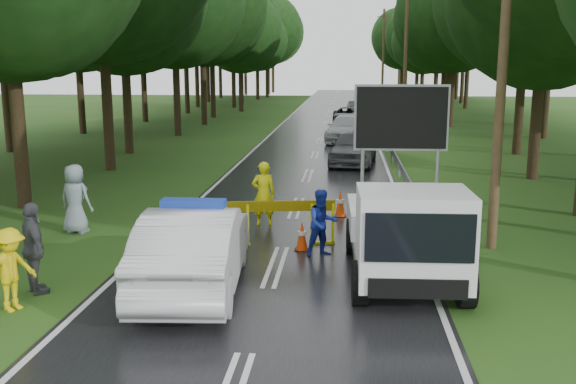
# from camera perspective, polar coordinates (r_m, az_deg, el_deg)

# --- Properties ---
(ground) EXTENTS (160.00, 160.00, 0.00)m
(ground) POSITION_cam_1_polar(r_m,az_deg,el_deg) (14.64, -1.09, -6.67)
(ground) COLOR #1D4513
(ground) RESTS_ON ground
(road) EXTENTS (7.00, 140.00, 0.02)m
(road) POSITION_cam_1_polar(r_m,az_deg,el_deg) (44.10, 3.17, 5.44)
(road) COLOR black
(road) RESTS_ON ground
(guardrail) EXTENTS (0.12, 60.06, 0.70)m
(guardrail) POSITION_cam_1_polar(r_m,az_deg,el_deg) (43.75, 8.04, 6.01)
(guardrail) COLOR gray
(guardrail) RESTS_ON ground
(utility_pole_near) EXTENTS (1.40, 0.24, 10.00)m
(utility_pole_near) POSITION_cam_1_polar(r_m,az_deg,el_deg) (16.27, 18.67, 12.65)
(utility_pole_near) COLOR #483721
(utility_pole_near) RESTS_ON ground
(utility_pole_mid) EXTENTS (1.40, 0.24, 10.00)m
(utility_pole_mid) POSITION_cam_1_polar(r_m,az_deg,el_deg) (42.01, 10.41, 11.89)
(utility_pole_mid) COLOR #483721
(utility_pole_mid) RESTS_ON ground
(utility_pole_far) EXTENTS (1.40, 0.24, 10.00)m
(utility_pole_far) POSITION_cam_1_polar(r_m,az_deg,el_deg) (67.95, 8.44, 11.67)
(utility_pole_far) COLOR #483721
(utility_pole_far) RESTS_ON ground
(police_sedan) EXTENTS (2.21, 5.31, 1.88)m
(police_sedan) POSITION_cam_1_polar(r_m,az_deg,el_deg) (13.15, -8.29, -4.98)
(police_sedan) COLOR silver
(police_sedan) RESTS_ON ground
(work_truck) EXTENTS (2.42, 5.13, 4.03)m
(work_truck) POSITION_cam_1_polar(r_m,az_deg,el_deg) (13.62, 10.35, -3.46)
(work_truck) COLOR gray
(work_truck) RESTS_ON ground
(barrier) EXTENTS (2.77, 0.51, 1.16)m
(barrier) POSITION_cam_1_polar(r_m,az_deg,el_deg) (16.09, -0.72, -1.78)
(barrier) COLOR #EDF60D
(barrier) RESTS_ON ground
(officer) EXTENTS (0.73, 0.53, 1.84)m
(officer) POSITION_cam_1_polar(r_m,az_deg,el_deg) (18.12, -2.18, -0.15)
(officer) COLOR #FDFF0D
(officer) RESTS_ON ground
(civilian) EXTENTS (0.98, 0.90, 1.62)m
(civilian) POSITION_cam_1_polar(r_m,az_deg,el_deg) (15.27, 3.08, -2.77)
(civilian) COLOR #172B98
(civilian) RESTS_ON ground
(bystander_left) EXTENTS (0.95, 1.17, 1.58)m
(bystander_left) POSITION_cam_1_polar(r_m,az_deg,el_deg) (12.99, -23.43, -6.35)
(bystander_left) COLOR yellow
(bystander_left) RESTS_ON ground
(bystander_mid) EXTENTS (1.06, 1.12, 1.86)m
(bystander_mid) POSITION_cam_1_polar(r_m,az_deg,el_deg) (13.71, -21.67, -4.68)
(bystander_mid) COLOR #43454C
(bystander_mid) RESTS_ON ground
(bystander_right) EXTENTS (1.03, 0.79, 1.89)m
(bystander_right) POSITION_cam_1_polar(r_m,az_deg,el_deg) (18.24, -18.38, -0.58)
(bystander_right) COLOR gray
(bystander_right) RESTS_ON ground
(queue_car_first) EXTENTS (2.41, 4.92, 1.61)m
(queue_car_first) POSITION_cam_1_polar(r_m,az_deg,el_deg) (29.41, 5.82, 4.01)
(queue_car_first) COLOR #3D4044
(queue_car_first) RESTS_ON ground
(queue_car_second) EXTENTS (2.71, 5.49, 1.53)m
(queue_car_second) POSITION_cam_1_polar(r_m,az_deg,el_deg) (38.09, 5.26, 5.62)
(queue_car_second) COLOR #ACAFB4
(queue_car_second) RESTS_ON ground
(queue_car_third) EXTENTS (2.47, 5.22, 1.44)m
(queue_car_third) POSITION_cam_1_polar(r_m,az_deg,el_deg) (46.88, 5.46, 6.63)
(queue_car_third) COLOR black
(queue_car_third) RESTS_ON ground
(queue_car_fourth) EXTENTS (2.06, 4.82, 1.55)m
(queue_car_fourth) POSITION_cam_1_polar(r_m,az_deg,el_deg) (52.87, 6.37, 7.19)
(queue_car_fourth) COLOR #44474C
(queue_car_fourth) RESTS_ON ground
(cone_near_left) EXTENTS (0.38, 0.38, 0.80)m
(cone_near_left) POSITION_cam_1_polar(r_m,az_deg,el_deg) (14.04, -11.83, -6.07)
(cone_near_left) COLOR black
(cone_near_left) RESTS_ON ground
(cone_center) EXTENTS (0.36, 0.36, 0.76)m
(cone_center) POSITION_cam_1_polar(r_m,az_deg,el_deg) (15.76, 1.24, -3.97)
(cone_center) COLOR black
(cone_center) RESTS_ON ground
(cone_far) EXTENTS (0.38, 0.38, 0.81)m
(cone_far) POSITION_cam_1_polar(r_m,az_deg,el_deg) (19.29, 4.67, -1.08)
(cone_far) COLOR black
(cone_far) RESTS_ON ground
(cone_left_mid) EXTENTS (0.39, 0.39, 0.83)m
(cone_left_mid) POSITION_cam_1_polar(r_m,az_deg,el_deg) (18.03, -10.85, -2.10)
(cone_left_mid) COLOR black
(cone_left_mid) RESTS_ON ground
(cone_right) EXTENTS (0.32, 0.32, 0.68)m
(cone_right) POSITION_cam_1_polar(r_m,az_deg,el_deg) (16.00, 11.13, -4.09)
(cone_right) COLOR black
(cone_right) RESTS_ON ground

